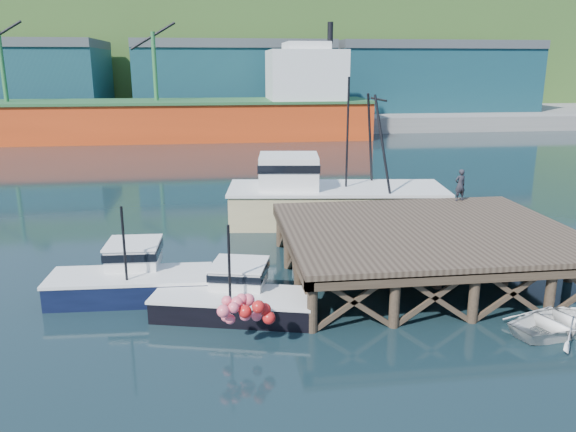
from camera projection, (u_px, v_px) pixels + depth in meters
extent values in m
plane|color=black|center=(298.00, 280.00, 23.55)|extent=(300.00, 300.00, 0.00)
cube|color=brown|center=(426.00, 230.00, 23.72)|extent=(12.00, 10.00, 0.25)
cube|color=#473828|center=(478.00, 277.00, 19.14)|extent=(12.00, 0.30, 0.35)
cylinder|color=#473828|center=(312.00, 310.00, 18.82)|extent=(0.36, 0.36, 2.60)
cylinder|color=#473828|center=(280.00, 231.00, 27.81)|extent=(0.36, 0.36, 2.60)
cylinder|color=#473828|center=(497.00, 223.00, 29.24)|extent=(0.36, 0.36, 2.60)
cube|color=gray|center=(234.00, 115.00, 90.30)|extent=(160.00, 40.00, 2.00)
cube|color=#17444C|center=(235.00, 80.00, 84.08)|extent=(28.00, 16.00, 9.00)
cube|color=#17444C|center=(427.00, 80.00, 87.84)|extent=(30.00, 16.00, 9.00)
cube|color=#DF4115|center=(141.00, 121.00, 67.43)|extent=(55.00, 9.50, 4.40)
cube|color=#26592D|center=(140.00, 102.00, 66.83)|extent=(55.50, 10.00, 0.30)
cube|color=silver|center=(305.00, 75.00, 68.55)|extent=(9.00, 9.00, 6.00)
cube|color=silver|center=(306.00, 47.00, 67.69)|extent=(5.00, 7.00, 1.20)
cylinder|color=black|center=(330.00, 33.00, 67.62)|extent=(0.70, 0.70, 2.50)
cube|color=#2D511E|center=(228.00, 54.00, 116.42)|extent=(220.00, 50.00, 22.00)
cube|color=black|center=(131.00, 287.00, 21.59)|extent=(6.09, 2.41, 0.93)
cube|color=silver|center=(130.00, 276.00, 21.46)|extent=(6.22, 2.46, 0.12)
cube|color=silver|center=(134.00, 255.00, 22.38)|extent=(2.03, 2.03, 0.93)
cube|color=black|center=(134.00, 250.00, 22.33)|extent=(2.15, 2.15, 0.31)
cylinder|color=black|center=(124.00, 245.00, 20.51)|extent=(0.10, 0.10, 2.90)
cube|color=black|center=(234.00, 306.00, 20.11)|extent=(6.01, 3.43, 0.78)
cube|color=silver|center=(234.00, 295.00, 20.01)|extent=(6.13, 3.50, 0.10)
cube|color=silver|center=(239.00, 275.00, 20.89)|extent=(2.29, 2.29, 0.78)
cube|color=black|center=(239.00, 271.00, 20.84)|extent=(2.42, 2.42, 0.26)
cylinder|color=black|center=(229.00, 264.00, 19.11)|extent=(0.10, 0.10, 2.79)
sphere|color=#FF5D75|center=(232.00, 321.00, 17.62)|extent=(0.37, 0.37, 0.37)
sphere|color=#FF5D75|center=(257.00, 312.00, 17.84)|extent=(0.37, 0.37, 0.37)
sphere|color=red|center=(246.00, 314.00, 17.33)|extent=(0.37, 0.37, 0.37)
cube|color=#C6B680|center=(336.00, 206.00, 31.96)|extent=(12.35, 5.55, 1.95)
cube|color=silver|center=(337.00, 188.00, 31.69)|extent=(12.59, 5.80, 0.16)
cube|color=silver|center=(289.00, 173.00, 31.11)|extent=(3.60, 3.41, 1.95)
cube|color=black|center=(289.00, 166.00, 31.00)|extent=(3.72, 3.53, 0.43)
cylinder|color=black|center=(347.00, 137.00, 31.01)|extent=(0.12, 0.12, 6.51)
imported|color=white|center=(559.00, 321.00, 18.91)|extent=(4.34, 3.67, 0.77)
imported|color=black|center=(460.00, 185.00, 28.11)|extent=(0.64, 0.48, 1.61)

